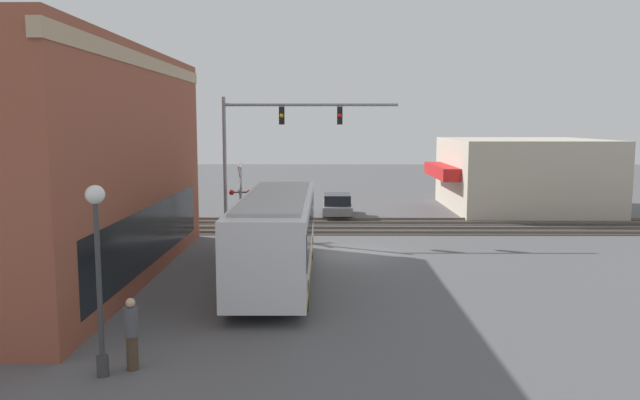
{
  "coord_description": "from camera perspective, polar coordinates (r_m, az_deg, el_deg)",
  "views": [
    {
      "loc": [
        -27.37,
        1.03,
        5.89
      ],
      "look_at": [
        2.53,
        1.22,
        2.15
      ],
      "focal_mm": 35.0,
      "sensor_mm": 36.0,
      "label": 1
    }
  ],
  "objects": [
    {
      "name": "rail_track_near",
      "position": [
        33.9,
        2.11,
        -2.83
      ],
      "size": [
        2.6,
        60.0,
        0.15
      ],
      "color": "#332D28",
      "rests_on": "ground"
    },
    {
      "name": "streetlamp",
      "position": [
        15.16,
        -19.63,
        -5.47
      ],
      "size": [
        0.44,
        0.44,
        4.49
      ],
      "color": "#38383A",
      "rests_on": "ground"
    },
    {
      "name": "rail_track_far",
      "position": [
        37.05,
        1.96,
        -1.97
      ],
      "size": [
        2.6,
        60.0,
        0.15
      ],
      "color": "#332D28",
      "rests_on": "ground"
    },
    {
      "name": "crossing_signal",
      "position": [
        32.33,
        -7.29,
        0.7
      ],
      "size": [
        1.41,
        1.18,
        3.81
      ],
      "color": "gray",
      "rests_on": "ground"
    },
    {
      "name": "ground_plane",
      "position": [
        28.02,
        2.48,
        -5.01
      ],
      "size": [
        120.0,
        120.0,
        0.0
      ],
      "primitive_type": "plane",
      "color": "#565659"
    },
    {
      "name": "pedestrian_by_lamp",
      "position": [
        15.81,
        -16.84,
        -11.58
      ],
      "size": [
        0.34,
        0.34,
        1.76
      ],
      "color": "#473828",
      "rests_on": "ground"
    },
    {
      "name": "parked_car_grey",
      "position": [
        39.25,
        1.58,
        -0.53
      ],
      "size": [
        4.21,
        1.82,
        1.42
      ],
      "color": "slate",
      "rests_on": "ground"
    },
    {
      "name": "traffic_signal_gantry",
      "position": [
        32.08,
        -4.23,
        6.04
      ],
      "size": [
        0.42,
        8.97,
        7.17
      ],
      "color": "gray",
      "rests_on": "ground"
    },
    {
      "name": "shop_building",
      "position": [
        44.32,
        17.92,
        2.25
      ],
      "size": [
        10.53,
        10.95,
        4.76
      ],
      "color": "beige",
      "rests_on": "ground"
    },
    {
      "name": "city_bus",
      "position": [
        23.35,
        -3.99,
        -3.01
      ],
      "size": [
        11.53,
        2.59,
        3.23
      ],
      "color": "silver",
      "rests_on": "ground"
    },
    {
      "name": "brick_building",
      "position": [
        25.81,
        -25.31,
        2.93
      ],
      "size": [
        17.4,
        9.47,
        8.61
      ],
      "color": "brown",
      "rests_on": "ground"
    }
  ]
}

